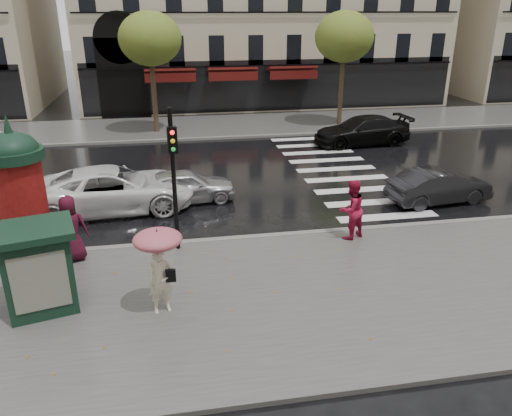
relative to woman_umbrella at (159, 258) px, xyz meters
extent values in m
plane|color=black|center=(1.74, 0.69, -1.53)|extent=(160.00, 160.00, 0.00)
cube|color=#474744|center=(1.74, 0.19, -1.47)|extent=(90.00, 7.00, 0.12)
cube|color=#474744|center=(1.74, 19.69, -1.47)|extent=(90.00, 6.00, 0.12)
cube|color=slate|center=(1.74, 3.69, -1.46)|extent=(90.00, 0.25, 0.14)
cube|color=slate|center=(1.74, 16.69, -1.46)|extent=(90.00, 0.25, 0.14)
cube|color=silver|center=(7.74, 10.29, -1.52)|extent=(3.60, 11.75, 0.01)
cylinder|color=#38281C|center=(-0.26, 18.69, 1.07)|extent=(0.28, 0.28, 5.20)
ellipsoid|color=#3D5F1E|center=(-0.26, 18.69, 3.67)|extent=(3.40, 3.40, 2.89)
cylinder|color=#38281C|center=(10.74, 18.69, 1.07)|extent=(0.28, 0.28, 5.20)
ellipsoid|color=#3D5F1E|center=(10.74, 18.69, 3.67)|extent=(3.40, 3.40, 2.89)
imported|color=#F8EBCC|center=(0.00, 0.00, -0.61)|extent=(0.66, 0.51, 1.60)
cylinder|color=black|center=(0.00, 0.00, -0.07)|extent=(0.02, 0.02, 1.01)
ellipsoid|color=#BA2369|center=(0.00, 0.00, 0.46)|extent=(1.11, 1.11, 0.39)
cone|color=black|center=(0.00, 0.00, 0.68)|extent=(0.04, 0.04, 0.09)
cube|color=black|center=(0.23, -0.06, -0.45)|extent=(0.23, 0.11, 0.30)
imported|color=#AC1538|center=(5.74, 3.09, -0.46)|extent=(1.14, 1.04, 1.88)
imported|color=#430D1E|center=(-2.47, 3.09, -0.45)|extent=(0.94, 0.62, 1.91)
cylinder|color=black|center=(-3.61, 3.09, -1.24)|extent=(1.52, 1.52, 0.33)
cylinder|color=maroon|center=(-3.61, 3.09, 0.28)|extent=(1.30, 1.30, 2.71)
cylinder|color=black|center=(-3.61, 3.09, 1.74)|extent=(1.56, 1.56, 0.27)
ellipsoid|color=black|center=(-3.61, 3.09, 1.85)|extent=(1.35, 1.35, 0.94)
cone|color=black|center=(-3.61, 3.09, 2.55)|extent=(0.22, 0.22, 0.49)
cylinder|color=black|center=(0.46, 3.27, 0.69)|extent=(0.13, 0.13, 4.19)
cube|color=black|center=(0.48, 3.04, 1.94)|extent=(0.28, 0.21, 0.73)
cube|color=black|center=(-2.77, 0.63, -0.44)|extent=(1.71, 1.51, 1.93)
cube|color=black|center=(-2.77, 0.63, 0.61)|extent=(2.05, 1.85, 0.17)
imported|color=silver|center=(0.86, 7.37, -0.89)|extent=(3.87, 1.89, 1.27)
imported|color=black|center=(10.13, 5.66, -0.89)|extent=(4.01, 1.81, 1.28)
imported|color=white|center=(-1.66, 7.00, -0.74)|extent=(5.85, 3.06, 1.57)
imported|color=black|center=(10.43, 14.23, -0.79)|extent=(5.23, 2.42, 1.48)
camera|label=1|loc=(0.40, -10.27, 5.28)|focal=35.00mm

